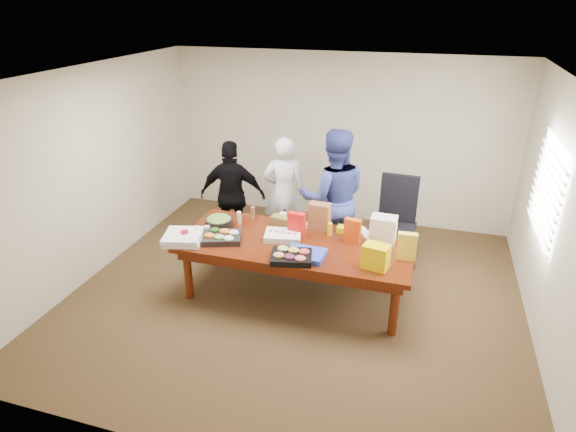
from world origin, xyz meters
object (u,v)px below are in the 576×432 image
(person_right, at_px, (333,198))
(salad_bowl, at_px, (219,223))
(person_center, at_px, (284,193))
(conference_table, at_px, (296,268))
(office_chair, at_px, (395,227))
(sheet_cake, at_px, (283,236))

(person_right, height_order, salad_bowl, person_right)
(person_center, height_order, person_right, person_right)
(conference_table, relative_size, person_right, 1.46)
(person_center, height_order, salad_bowl, person_center)
(office_chair, bearing_deg, person_right, -170.89)
(sheet_cake, bearing_deg, office_chair, 27.53)
(office_chair, xyz_separation_m, salad_bowl, (-2.15, -0.95, 0.20))
(office_chair, bearing_deg, sheet_cake, -138.04)
(office_chair, height_order, person_right, person_right)
(conference_table, relative_size, salad_bowl, 7.71)
(person_right, relative_size, salad_bowl, 5.28)
(person_center, bearing_deg, person_right, 144.04)
(office_chair, bearing_deg, person_center, 176.61)
(office_chair, distance_m, sheet_cake, 1.65)
(conference_table, distance_m, office_chair, 1.55)
(conference_table, bearing_deg, person_right, 75.80)
(sheet_cake, bearing_deg, person_center, 95.07)
(sheet_cake, distance_m, salad_bowl, 0.88)
(person_center, relative_size, sheet_cake, 3.86)
(office_chair, distance_m, person_center, 1.66)
(person_right, bearing_deg, sheet_cake, 48.45)
(salad_bowl, bearing_deg, office_chair, 23.88)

